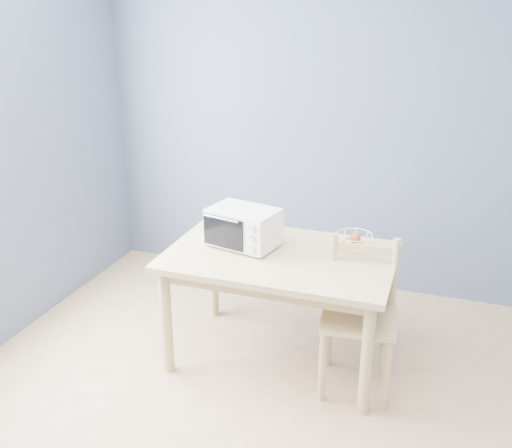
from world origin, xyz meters
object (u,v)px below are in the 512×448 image
(dining_table, at_px, (280,268))
(fruit_basket, at_px, (354,242))
(toaster_oven, at_px, (241,226))
(dining_chair, at_px, (359,317))

(dining_table, xyz_separation_m, fruit_basket, (0.42, 0.21, 0.16))
(toaster_oven, xyz_separation_m, fruit_basket, (0.69, 0.16, -0.08))
(toaster_oven, distance_m, dining_chair, 0.92)
(dining_chair, bearing_deg, toaster_oven, 163.65)
(fruit_basket, relative_size, dining_chair, 0.26)
(toaster_oven, bearing_deg, fruit_basket, 25.83)
(toaster_oven, relative_size, dining_chair, 0.52)
(fruit_basket, distance_m, dining_chair, 0.48)
(dining_table, height_order, toaster_oven, toaster_oven)
(dining_table, bearing_deg, fruit_basket, 26.37)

